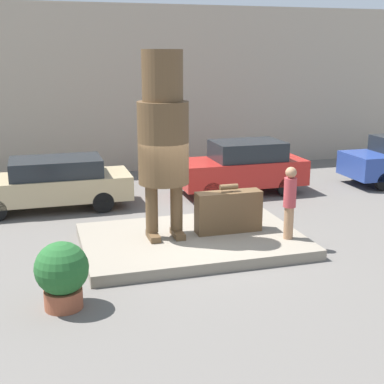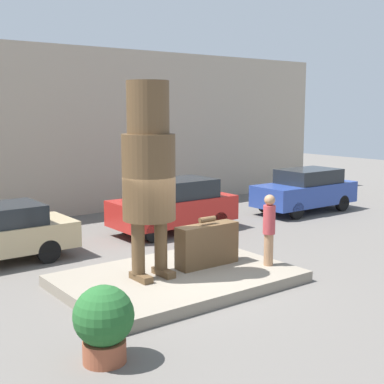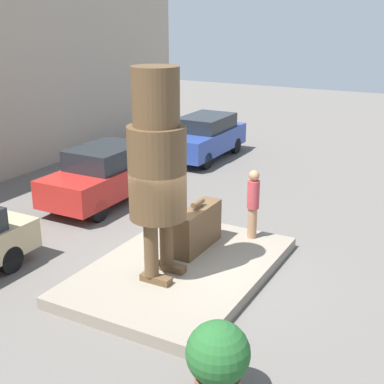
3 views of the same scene
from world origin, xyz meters
TOP-DOWN VIEW (x-y plane):
  - ground_plane at (0.00, 0.00)m, footprint 60.00×60.00m
  - pedestal at (0.00, 0.00)m, footprint 5.14×3.49m
  - building_backdrop at (0.00, 8.93)m, footprint 28.00×0.60m
  - statue_figure at (-0.64, 0.15)m, footprint 1.16×1.16m
  - giant_suitcase at (0.93, 0.09)m, footprint 1.60×0.44m
  - tourist at (2.10, -0.79)m, footprint 0.29×0.29m
  - parked_car_tan at (-3.08, 4.15)m, footprint 4.70×1.76m
  - parked_car_red at (2.97, 4.32)m, footprint 4.06×1.75m
  - planter_pot at (-3.12, -2.40)m, footprint 0.96×0.96m

SIDE VIEW (x-z plane):
  - ground_plane at x=0.00m, z-range 0.00..0.00m
  - pedestal at x=0.00m, z-range 0.00..0.25m
  - planter_pot at x=-3.12m, z-range 0.05..1.29m
  - giant_suitcase at x=0.93m, z-range 0.16..1.34m
  - parked_car_tan at x=-3.08m, z-range 0.04..1.54m
  - parked_car_red at x=2.97m, z-range 0.03..1.73m
  - tourist at x=2.10m, z-range 0.33..2.04m
  - statue_figure at x=-0.64m, z-range 0.61..4.89m
  - building_backdrop at x=0.00m, z-range 0.00..6.19m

